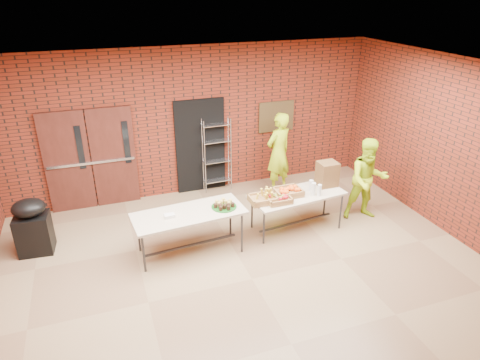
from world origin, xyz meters
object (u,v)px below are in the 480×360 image
table_left (189,216)px  coffee_dispenser (327,174)px  volunteer_woman (278,153)px  table_right (297,197)px  wire_rack (217,155)px  volunteer_man (368,180)px  covered_grill (33,226)px

table_left → coffee_dispenser: coffee_dispenser is taller
coffee_dispenser → volunteer_woman: volunteer_woman is taller
table_right → coffee_dispenser: bearing=6.9°
table_left → table_right: (2.10, 0.10, -0.04)m
wire_rack → table_left: (-1.17, -2.23, -0.13)m
table_right → volunteer_man: size_ratio=1.12×
wire_rack → volunteer_woman: (1.27, -0.49, 0.07)m
covered_grill → table_right: bearing=-5.1°
table_left → volunteer_woman: 3.00m
wire_rack → volunteer_man: bearing=-43.9°
table_left → wire_rack: bearing=57.6°
coffee_dispenser → volunteer_man: size_ratio=0.29×
covered_grill → table_left: bearing=-14.9°
volunteer_woman → volunteer_man: size_ratio=1.10×
table_right → covered_grill: bearing=163.8°
wire_rack → covered_grill: wire_rack is taller
wire_rack → coffee_dispenser: size_ratio=3.53×
table_left → volunteer_woman: (2.44, 1.73, 0.20)m
table_left → table_right: table_left is taller
wire_rack → table_left: bearing=-119.3°
covered_grill → coffee_dispenser: bearing=-2.1°
table_right → wire_rack: bearing=107.4°
table_left → volunteer_woman: size_ratio=1.07×
wire_rack → volunteer_woman: 1.36m
table_right → volunteer_woman: bearing=72.1°
wire_rack → covered_grill: size_ratio=1.65×
table_right → covered_grill: (-4.65, 0.82, -0.16)m
table_left → covered_grill: 2.72m
table_right → coffee_dispenser: coffee_dispenser is taller
table_left → covered_grill: (-2.55, 0.92, -0.20)m
coffee_dispenser → covered_grill: coffee_dispenser is taller
table_right → volunteer_woman: (0.34, 1.63, 0.24)m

